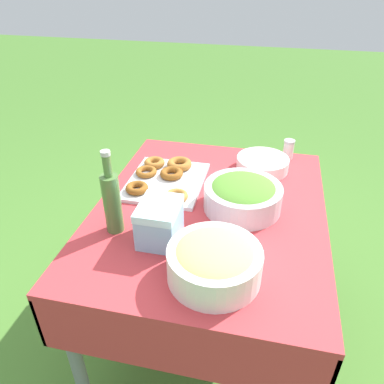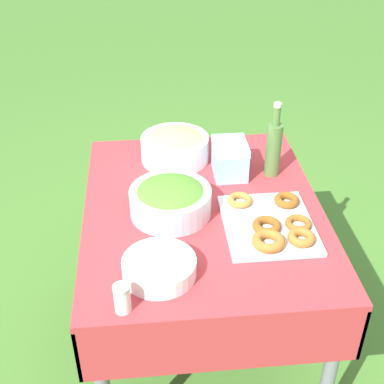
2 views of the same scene
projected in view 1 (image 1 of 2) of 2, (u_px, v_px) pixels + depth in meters
The scene contains 9 objects.
ground_plane at pixel (206, 332), 1.91m from camera, with size 14.00×14.00×0.00m, color #477A2D.
picnic_table at pixel (209, 229), 1.55m from camera, with size 1.13×0.90×0.78m.
salad_bowl at pixel (243, 195), 1.45m from camera, with size 0.30×0.30×0.12m.
pasta_bowl at pixel (214, 261), 1.14m from camera, with size 0.29×0.29×0.13m.
donut_platter at pixel (165, 178), 1.65m from camera, with size 0.39×0.32×0.05m.
plate_stack at pixel (262, 164), 1.74m from camera, with size 0.24×0.24×0.06m.
olive_oil_bottle at pixel (112, 201), 1.31m from camera, with size 0.06×0.06×0.32m.
cooler_box at pixel (160, 222), 1.29m from camera, with size 0.17×0.14×0.15m.
salt_shaker at pixel (288, 149), 1.82m from camera, with size 0.05×0.05×0.10m.
Camera 1 is at (-1.21, -0.20, 1.63)m, focal length 35.00 mm.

